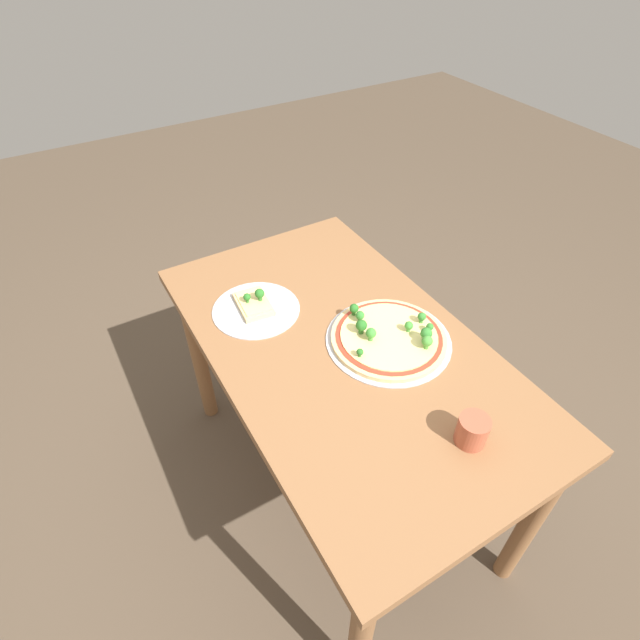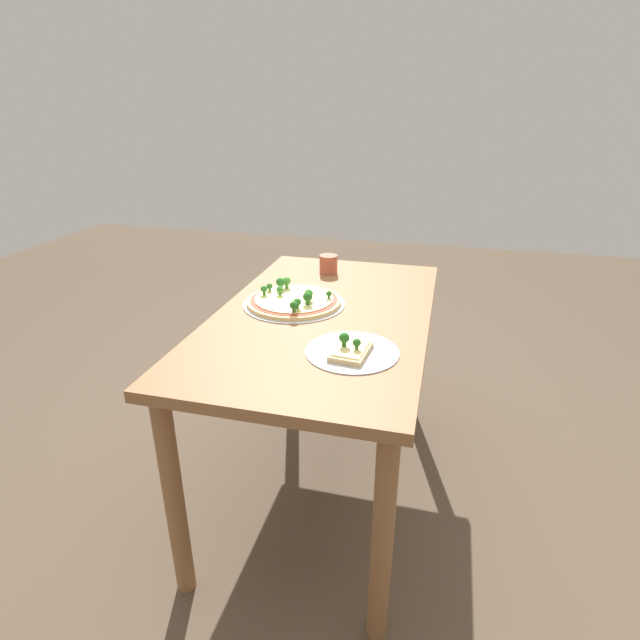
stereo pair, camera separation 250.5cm
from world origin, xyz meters
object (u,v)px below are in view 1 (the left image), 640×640
Objects in this scene: pizza_tray_slice at (255,306)px; drinking_cup at (472,430)px; dining_table at (343,369)px; pizza_tray_whole at (389,337)px.

pizza_tray_slice is 3.52× the size of drinking_cup.
pizza_tray_slice is (-0.29, -0.16, 0.12)m from dining_table.
pizza_tray_whole is 0.39m from drinking_cup.
dining_table is 4.57× the size of pizza_tray_slice.
pizza_tray_slice reaches higher than dining_table.
pizza_tray_slice is 0.77m from drinking_cup.
dining_table is 0.18m from pizza_tray_whole.
pizza_tray_whole is at bearing 174.47° from drinking_cup.
dining_table is at bearing -168.64° from drinking_cup.
pizza_tray_slice is at bearing -140.14° from pizza_tray_whole.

